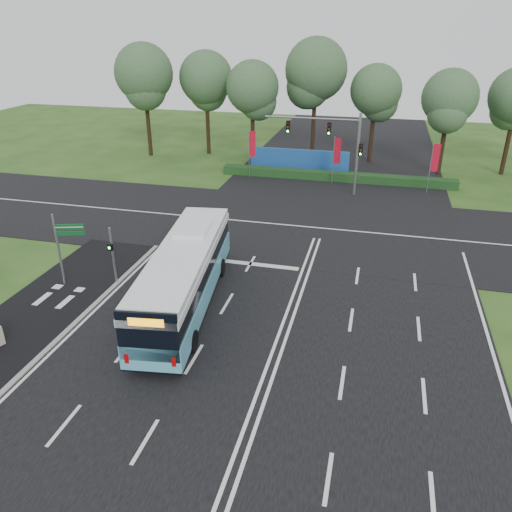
% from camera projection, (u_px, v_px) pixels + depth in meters
% --- Properties ---
extents(ground, '(120.00, 120.00, 0.00)m').
position_uv_depth(ground, '(287.00, 312.00, 26.04)').
color(ground, '#264C19').
rests_on(ground, ground).
extents(road_main, '(20.00, 120.00, 0.04)m').
position_uv_depth(road_main, '(287.00, 312.00, 26.03)').
color(road_main, black).
rests_on(road_main, ground).
extents(road_cross, '(120.00, 14.00, 0.05)m').
position_uv_depth(road_cross, '(318.00, 228.00, 36.56)').
color(road_cross, black).
rests_on(road_cross, ground).
extents(bike_path, '(5.00, 18.00, 0.06)m').
position_uv_depth(bike_path, '(42.00, 310.00, 26.15)').
color(bike_path, black).
rests_on(bike_path, ground).
extents(kerb_strip, '(0.25, 18.00, 0.12)m').
position_uv_depth(kerb_strip, '(83.00, 316.00, 25.60)').
color(kerb_strip, gray).
rests_on(kerb_strip, ground).
extents(city_bus, '(4.33, 12.86, 3.62)m').
position_uv_depth(city_bus, '(185.00, 275.00, 25.87)').
color(city_bus, '#55A8C5').
rests_on(city_bus, ground).
extents(pedestrian_signal, '(0.31, 0.42, 3.46)m').
position_uv_depth(pedestrian_signal, '(112.00, 254.00, 28.06)').
color(pedestrian_signal, gray).
rests_on(pedestrian_signal, ground).
extents(street_sign, '(1.62, 0.57, 4.31)m').
position_uv_depth(street_sign, '(64.00, 242.00, 27.65)').
color(street_sign, gray).
rests_on(street_sign, ground).
extents(banner_flag_left, '(0.62, 0.31, 4.52)m').
position_uv_depth(banner_flag_left, '(251.00, 147.00, 47.41)').
color(banner_flag_left, gray).
rests_on(banner_flag_left, ground).
extents(banner_flag_mid, '(0.65, 0.08, 4.40)m').
position_uv_depth(banner_flag_mid, '(336.00, 154.00, 45.30)').
color(banner_flag_mid, gray).
rests_on(banner_flag_mid, ground).
extents(banner_flag_right, '(0.67, 0.09, 4.50)m').
position_uv_depth(banner_flag_right, '(434.00, 161.00, 42.69)').
color(banner_flag_right, gray).
rests_on(banner_flag_right, ground).
extents(traffic_light_gantry, '(8.41, 0.28, 7.00)m').
position_uv_depth(traffic_light_gantry, '(337.00, 140.00, 41.99)').
color(traffic_light_gantry, gray).
rests_on(traffic_light_gantry, ground).
extents(hedge, '(22.00, 1.20, 0.80)m').
position_uv_depth(hedge, '(336.00, 177.00, 47.36)').
color(hedge, '#133517').
rests_on(hedge, ground).
extents(blue_hoarding, '(10.00, 0.30, 2.20)m').
position_uv_depth(blue_hoarding, '(299.00, 160.00, 50.14)').
color(blue_hoarding, '#1C4D98').
rests_on(blue_hoarding, ground).
extents(eucalyptus_row, '(47.95, 9.78, 12.48)m').
position_uv_depth(eucalyptus_row, '(332.00, 82.00, 50.14)').
color(eucalyptus_row, black).
rests_on(eucalyptus_row, ground).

